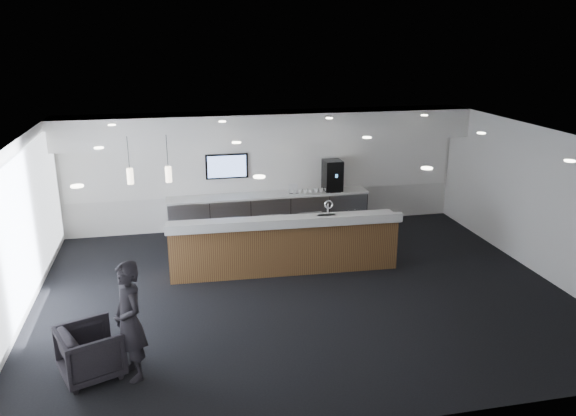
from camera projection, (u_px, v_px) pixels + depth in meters
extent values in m
plane|color=black|center=(302.00, 291.00, 10.90)|extent=(10.00, 10.00, 0.00)
cube|color=black|center=(303.00, 138.00, 10.01)|extent=(10.00, 8.00, 0.02)
cube|color=white|center=(266.00, 169.00, 14.19)|extent=(10.00, 0.02, 3.00)
cube|color=white|center=(15.00, 237.00, 9.47)|extent=(0.02, 8.00, 3.00)
cube|color=white|center=(541.00, 202.00, 11.45)|extent=(0.02, 8.00, 3.00)
cube|color=white|center=(269.00, 127.00, 13.43)|extent=(10.00, 0.90, 0.70)
cube|color=white|center=(266.00, 166.00, 14.14)|extent=(9.80, 0.06, 1.40)
cube|color=#D0E7FA|center=(17.00, 237.00, 9.48)|extent=(0.04, 7.36, 2.55)
cube|color=#9EA0A7|center=(269.00, 213.00, 14.17)|extent=(5.00, 0.60, 0.90)
cube|color=silver|center=(269.00, 195.00, 14.03)|extent=(5.06, 0.66, 0.05)
cylinder|color=white|center=(189.00, 221.00, 13.46)|extent=(0.60, 0.02, 0.02)
cylinder|color=white|center=(231.00, 218.00, 13.66)|extent=(0.60, 0.02, 0.02)
cylinder|color=white|center=(271.00, 215.00, 13.86)|extent=(0.60, 0.02, 0.02)
cylinder|color=white|center=(310.00, 213.00, 14.05)|extent=(0.60, 0.02, 0.02)
cylinder|color=white|center=(349.00, 210.00, 14.25)|extent=(0.60, 0.02, 0.02)
cube|color=black|center=(227.00, 166.00, 13.87)|extent=(1.05, 0.07, 0.62)
cube|color=#3A6AE9|center=(227.00, 167.00, 13.83)|extent=(0.95, 0.01, 0.54)
cylinder|color=#FFE8C6|center=(169.00, 175.00, 10.51)|extent=(0.12, 0.12, 0.30)
cylinder|color=#FFE8C6|center=(130.00, 177.00, 10.37)|extent=(0.12, 0.12, 0.30)
cube|color=#53301B|center=(284.00, 247.00, 11.72)|extent=(4.74, 0.83, 1.05)
cube|color=silver|center=(284.00, 222.00, 11.55)|extent=(4.83, 0.92, 0.06)
cube|color=silver|center=(287.00, 223.00, 11.18)|extent=(4.80, 0.29, 0.18)
cylinder|color=white|center=(328.00, 210.00, 11.75)|extent=(0.04, 0.04, 0.28)
torus|color=white|center=(329.00, 205.00, 11.65)|extent=(0.19, 0.04, 0.19)
cube|color=black|center=(332.00, 175.00, 14.27)|extent=(0.45, 0.51, 0.78)
cube|color=white|center=(335.00, 192.00, 14.13)|extent=(0.28, 0.12, 0.02)
cube|color=white|center=(294.00, 189.00, 14.04)|extent=(0.18, 0.03, 0.24)
cube|color=white|center=(293.00, 189.00, 14.02)|extent=(0.20, 0.02, 0.26)
imported|color=black|center=(91.00, 352.00, 8.11)|extent=(1.09, 1.08, 0.77)
imported|color=black|center=(129.00, 321.00, 7.95)|extent=(0.67, 0.77, 1.78)
imported|color=white|center=(332.00, 190.00, 14.23)|extent=(0.11, 0.11, 0.10)
imported|color=white|center=(327.00, 190.00, 14.21)|extent=(0.15, 0.15, 0.10)
imported|color=white|center=(321.00, 190.00, 14.18)|extent=(0.13, 0.13, 0.10)
imported|color=white|center=(316.00, 190.00, 14.15)|extent=(0.14, 0.14, 0.10)
imported|color=white|center=(310.00, 191.00, 14.12)|extent=(0.15, 0.15, 0.10)
imported|color=white|center=(305.00, 191.00, 14.09)|extent=(0.12, 0.12, 0.10)
imported|color=white|center=(300.00, 191.00, 14.07)|extent=(0.15, 0.15, 0.10)
imported|color=white|center=(294.00, 192.00, 14.04)|extent=(0.13, 0.13, 0.10)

